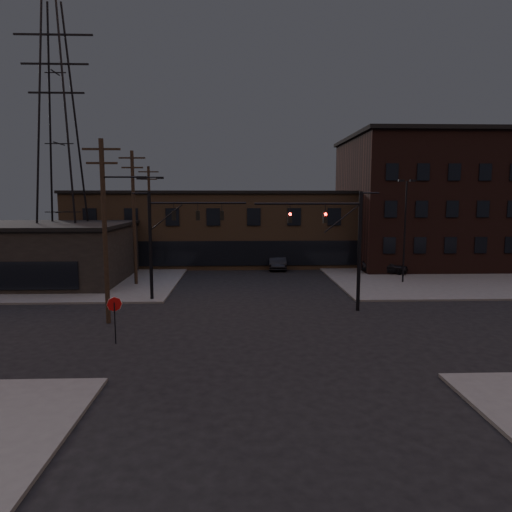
{
  "coord_description": "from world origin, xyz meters",
  "views": [
    {
      "loc": [
        -1.46,
        -25.38,
        7.62
      ],
      "look_at": [
        -0.32,
        6.51,
        3.5
      ],
      "focal_mm": 32.0,
      "sensor_mm": 36.0,
      "label": 1
    }
  ],
  "objects_px": {
    "stop_sign": "(114,309)",
    "parked_car_lot_b": "(457,263)",
    "traffic_signal_far": "(168,233)",
    "traffic_signal_near": "(343,238)",
    "car_crossing": "(278,261)",
    "parked_car_lot_a": "(385,265)"
  },
  "relations": [
    {
      "from": "stop_sign",
      "to": "parked_car_lot_b",
      "type": "height_order",
      "value": "stop_sign"
    },
    {
      "from": "traffic_signal_far",
      "to": "stop_sign",
      "type": "relative_size",
      "value": 3.23
    },
    {
      "from": "stop_sign",
      "to": "parked_car_lot_b",
      "type": "bearing_deg",
      "value": 37.69
    },
    {
      "from": "stop_sign",
      "to": "parked_car_lot_b",
      "type": "relative_size",
      "value": 0.52
    },
    {
      "from": "traffic_signal_near",
      "to": "car_crossing",
      "type": "xyz_separation_m",
      "value": [
        -2.8,
        18.22,
        -4.09
      ]
    },
    {
      "from": "traffic_signal_far",
      "to": "parked_car_lot_a",
      "type": "bearing_deg",
      "value": 28.91
    },
    {
      "from": "parked_car_lot_b",
      "to": "stop_sign",
      "type": "bearing_deg",
      "value": 125.1
    },
    {
      "from": "traffic_signal_near",
      "to": "parked_car_lot_a",
      "type": "height_order",
      "value": "traffic_signal_near"
    },
    {
      "from": "traffic_signal_near",
      "to": "car_crossing",
      "type": "distance_m",
      "value": 18.88
    },
    {
      "from": "traffic_signal_near",
      "to": "stop_sign",
      "type": "xyz_separation_m",
      "value": [
        -13.36,
        -6.49,
        -3.09
      ]
    },
    {
      "from": "traffic_signal_near",
      "to": "parked_car_lot_b",
      "type": "height_order",
      "value": "traffic_signal_near"
    },
    {
      "from": "parked_car_lot_b",
      "to": "traffic_signal_near",
      "type": "bearing_deg",
      "value": 132.95
    },
    {
      "from": "traffic_signal_near",
      "to": "car_crossing",
      "type": "relative_size",
      "value": 1.56
    },
    {
      "from": "traffic_signal_near",
      "to": "parked_car_lot_b",
      "type": "relative_size",
      "value": 1.67
    },
    {
      "from": "parked_car_lot_b",
      "to": "car_crossing",
      "type": "relative_size",
      "value": 0.93
    },
    {
      "from": "traffic_signal_near",
      "to": "parked_car_lot_a",
      "type": "distance_m",
      "value": 16.68
    },
    {
      "from": "parked_car_lot_a",
      "to": "parked_car_lot_b",
      "type": "height_order",
      "value": "parked_car_lot_a"
    },
    {
      "from": "traffic_signal_far",
      "to": "parked_car_lot_a",
      "type": "distance_m",
      "value": 22.77
    },
    {
      "from": "traffic_signal_far",
      "to": "parked_car_lot_b",
      "type": "height_order",
      "value": "traffic_signal_far"
    },
    {
      "from": "car_crossing",
      "to": "parked_car_lot_a",
      "type": "bearing_deg",
      "value": -17.31
    },
    {
      "from": "traffic_signal_far",
      "to": "parked_car_lot_a",
      "type": "height_order",
      "value": "traffic_signal_far"
    },
    {
      "from": "stop_sign",
      "to": "parked_car_lot_b",
      "type": "xyz_separation_m",
      "value": [
        28.91,
        22.33,
        -1.0
      ]
    }
  ]
}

